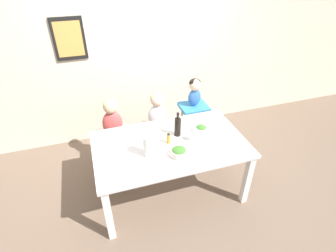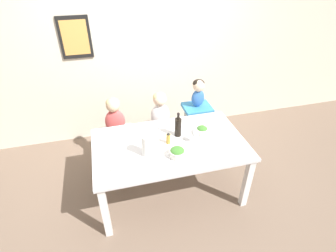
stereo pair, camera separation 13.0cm
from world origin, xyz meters
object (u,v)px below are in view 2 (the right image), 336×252
Objects in this scene: paper_towel_roll at (147,145)px; person_child_center at (160,109)px; dinner_plate_back_left at (125,133)px; chair_right_highchair at (197,116)px; person_baby_right at (198,90)px; chair_far_center at (160,131)px; wine_glass_near at (195,134)px; salad_bowl_small at (202,130)px; wine_bottle at (178,127)px; dinner_plate_front_left at (120,164)px; chair_far_left at (117,137)px; person_child_left at (114,115)px; salad_bowl_large at (177,152)px.

person_child_center is at bearing 68.79° from paper_towel_roll.
chair_right_highchair is at bearing 22.47° from dinner_plate_back_left.
person_baby_right is 1.58× the size of dinner_plate_back_left.
chair_far_center is at bearing -179.75° from person_baby_right.
salad_bowl_small is at bearing 44.14° from wine_glass_near.
wine_bottle is 0.61m from dinner_plate_back_left.
wine_glass_near reaches higher than salad_bowl_small.
dinner_plate_back_left is (-0.72, 0.35, -0.10)m from wine_glass_near.
dinner_plate_front_left is at bearing -170.05° from wine_glass_near.
chair_far_center is at bearing -90.00° from person_child_center.
wine_bottle reaches higher than chair_far_center.
chair_far_center is at bearing 104.86° from wine_glass_near.
chair_far_left is 1.93× the size of paper_towel_roll.
person_child_center is 2.17× the size of paper_towel_roll.
dinner_plate_front_left is at bearing -164.17° from salad_bowl_small.
paper_towel_roll is at bearing -72.68° from person_child_left.
chair_right_highchair is at bearing 53.08° from wine_bottle.
salad_bowl_small is at bearing 15.83° from dinner_plate_front_left.
chair_right_highchair is at bearing 44.91° from paper_towel_roll.
person_child_center reaches higher than wine_glass_near.
dinner_plate_back_left is at bearing 165.19° from salad_bowl_small.
person_child_center reaches higher than paper_towel_roll.
salad_bowl_large is at bearing -107.48° from wine_bottle.
chair_far_center is 0.89× the size of person_child_center.
salad_bowl_large is (-0.57, -0.95, 0.22)m from chair_right_highchair.
chair_right_highchair is 0.89m from wine_glass_near.
paper_towel_roll is (-0.40, -0.24, 0.00)m from wine_bottle.
dinner_plate_front_left is (-0.96, -0.27, -0.04)m from salad_bowl_small.
paper_towel_roll is at bearing -111.25° from chair_far_center.
chair_far_left is 1.13m from chair_right_highchair.
dinner_plate_back_left is at bearing -139.98° from person_child_center.
chair_far_left is 1.85× the size of dinner_plate_front_left.
salad_bowl_small is (-0.18, -0.65, 0.22)m from chair_right_highchair.
chair_far_left is 0.65× the size of chair_right_highchair.
chair_far_left is at bearing 120.03° from salad_bowl_large.
chair_far_center is 3.31× the size of salad_bowl_small.
chair_far_left is 1.20m from salad_bowl_small.
dinner_plate_front_left reaches higher than chair_right_highchair.
person_child_left is 0.90m from wine_bottle.
paper_towel_roll is at bearing 159.80° from salad_bowl_large.
chair_far_center is (0.60, 0.00, 0.00)m from chair_far_left.
person_child_left is (-1.12, 0.00, 0.19)m from chair_right_highchair.
dinner_plate_front_left is (-1.15, -0.92, 0.18)m from chair_right_highchair.
person_baby_right reaches higher than wine_bottle.
person_child_left is 1.00× the size of person_child_center.
wine_glass_near is at bearing -75.18° from person_child_center.
wine_bottle reaches higher than person_child_left.
person_child_left is at bearing 107.32° from paper_towel_roll.
wine_glass_near reaches higher than dinner_plate_front_left.
salad_bowl_large is (-0.04, -0.95, 0.39)m from chair_far_center.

